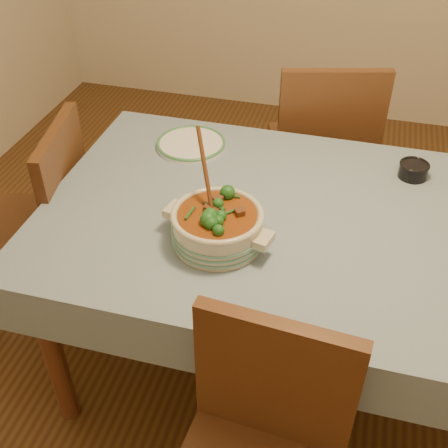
% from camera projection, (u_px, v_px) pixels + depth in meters
% --- Properties ---
extents(floor, '(4.50, 4.50, 0.00)m').
position_uv_depth(floor, '(282.00, 363.00, 2.29)').
color(floor, '#492915').
rests_on(floor, ground).
extents(dining_table, '(1.68, 1.08, 0.76)m').
position_uv_depth(dining_table, '(295.00, 239.00, 1.88)').
color(dining_table, brown).
rests_on(dining_table, floor).
extents(stew_casserole, '(0.36, 0.33, 0.33)m').
position_uv_depth(stew_casserole, '(217.00, 224.00, 1.68)').
color(stew_casserole, beige).
rests_on(stew_casserole, dining_table).
extents(white_plate, '(0.28, 0.28, 0.02)m').
position_uv_depth(white_plate, '(191.00, 144.00, 2.16)').
color(white_plate, white).
rests_on(white_plate, dining_table).
extents(condiment_bowl, '(0.12, 0.12, 0.06)m').
position_uv_depth(condiment_bowl, '(414.00, 169.00, 1.98)').
color(condiment_bowl, black).
rests_on(condiment_bowl, dining_table).
extents(chair_far, '(0.55, 0.55, 0.96)m').
position_uv_depth(chair_far, '(323.00, 146.00, 2.57)').
color(chair_far, brown).
rests_on(chair_far, floor).
extents(chair_left, '(0.50, 0.50, 0.92)m').
position_uv_depth(chair_left, '(45.00, 219.00, 2.20)').
color(chair_left, brown).
rests_on(chair_left, floor).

